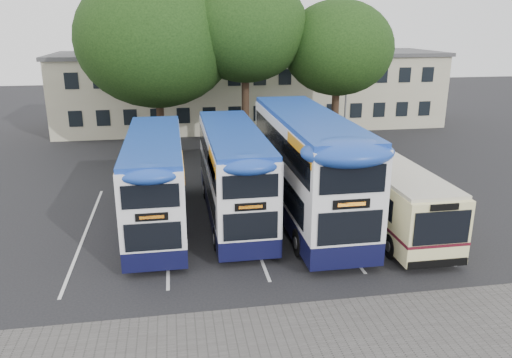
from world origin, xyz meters
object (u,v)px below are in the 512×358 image
object	(u,v)px
tree_left	(156,39)
bus_single	(385,189)
bus_dd_mid	(233,170)
bus_dd_right	(307,162)
tree_right	(338,48)
lamp_post	(347,72)
bus_dd_left	(155,178)
tree_mid	(245,29)

from	to	relation	value
tree_left	bus_single	world-z (taller)	tree_left
bus_dd_mid	bus_single	world-z (taller)	bus_dd_mid
bus_dd_right	tree_right	bearing A→B (deg)	66.17
bus_single	tree_right	bearing A→B (deg)	81.81
lamp_post	bus_dd_right	xyz separation A→B (m)	(-7.00, -14.82, -2.45)
tree_right	bus_dd_right	distance (m)	13.31
tree_right	bus_dd_right	size ratio (longest dim) A/B	0.88
bus_dd_left	tree_mid	bearing A→B (deg)	64.42
bus_dd_mid	bus_dd_right	distance (m)	3.30
lamp_post	tree_left	size ratio (longest dim) A/B	0.76
bus_dd_right	bus_single	bearing A→B (deg)	-21.09
lamp_post	bus_dd_left	bearing A→B (deg)	-132.95
lamp_post	tree_left	distance (m)	13.99
tree_left	bus_dd_left	size ratio (longest dim) A/B	1.23
lamp_post	tree_mid	xyz separation A→B (m)	(-7.99, -2.82, 3.12)
bus_single	bus_dd_left	bearing A→B (deg)	172.03
tree_right	bus_dd_mid	size ratio (longest dim) A/B	1.01
tree_left	bus_dd_mid	size ratio (longest dim) A/B	1.20
tree_left	tree_mid	bearing A→B (deg)	-8.35
lamp_post	tree_mid	distance (m)	9.03
bus_single	tree_left	bearing A→B (deg)	125.05
bus_dd_right	bus_single	size ratio (longest dim) A/B	1.21
lamp_post	bus_dd_mid	size ratio (longest dim) A/B	0.91
bus_dd_right	bus_dd_mid	bearing A→B (deg)	170.99
lamp_post	bus_dd_right	bearing A→B (deg)	-115.28
tree_left	bus_dd_right	size ratio (longest dim) A/B	1.04
tree_mid	bus_dd_mid	size ratio (longest dim) A/B	1.17
tree_left	tree_right	bearing A→B (deg)	-6.39
lamp_post	bus_dd_mid	bearing A→B (deg)	-125.60
bus_dd_right	bus_single	xyz separation A→B (m)	(3.25, -1.25, -1.03)
tree_mid	tree_right	distance (m)	6.22
tree_mid	bus_dd_mid	bearing A→B (deg)	-101.09
bus_dd_left	bus_dd_right	distance (m)	6.69
tree_mid	tree_right	world-z (taller)	tree_mid
lamp_post	bus_dd_right	distance (m)	16.57
tree_left	bus_dd_left	bearing A→B (deg)	-90.18
lamp_post	bus_dd_left	world-z (taller)	lamp_post
tree_mid	bus_single	world-z (taller)	tree_mid
tree_left	bus_dd_mid	world-z (taller)	tree_left
bus_dd_right	bus_dd_left	bearing A→B (deg)	178.83
bus_dd_left	bus_dd_mid	xyz separation A→B (m)	(3.43, 0.38, 0.06)
bus_dd_right	tree_mid	bearing A→B (deg)	94.73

